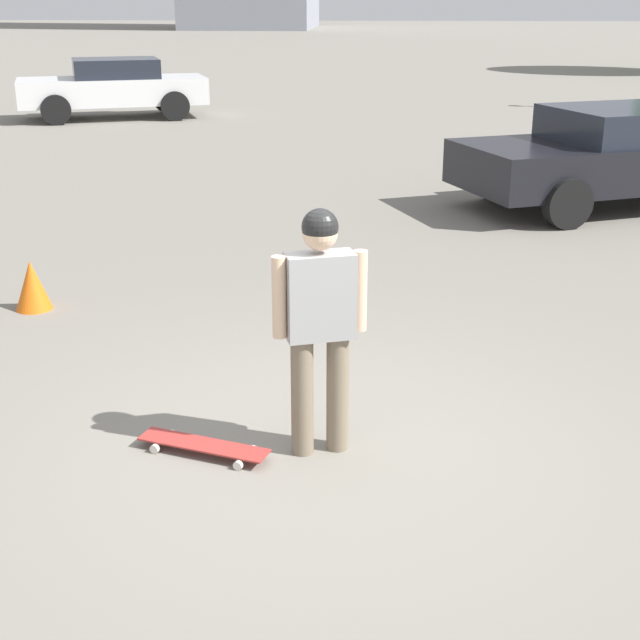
{
  "coord_description": "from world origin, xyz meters",
  "views": [
    {
      "loc": [
        -5.28,
        -0.36,
        2.86
      ],
      "look_at": [
        0.0,
        0.0,
        0.92
      ],
      "focal_mm": 50.0,
      "sensor_mm": 36.0,
      "label": 1
    }
  ],
  "objects_px": {
    "car_parked_far": "(114,87)",
    "traffic_cone": "(32,285)",
    "person": "(320,315)",
    "skateboard": "(204,445)",
    "car_parked_near": "(620,154)"
  },
  "relations": [
    {
      "from": "car_parked_far",
      "to": "person",
      "type": "bearing_deg",
      "value": 90.16
    },
    {
      "from": "car_parked_far",
      "to": "car_parked_near",
      "type": "bearing_deg",
      "value": 117.38
    },
    {
      "from": "car_parked_near",
      "to": "car_parked_far",
      "type": "relative_size",
      "value": 1.03
    },
    {
      "from": "skateboard",
      "to": "car_parked_far",
      "type": "xyz_separation_m",
      "value": [
        16.88,
        5.47,
        0.7
      ]
    },
    {
      "from": "skateboard",
      "to": "car_parked_near",
      "type": "height_order",
      "value": "car_parked_near"
    },
    {
      "from": "skateboard",
      "to": "car_parked_far",
      "type": "relative_size",
      "value": 0.19
    },
    {
      "from": "person",
      "to": "car_parked_near",
      "type": "height_order",
      "value": "person"
    },
    {
      "from": "person",
      "to": "car_parked_far",
      "type": "height_order",
      "value": "person"
    },
    {
      "from": "person",
      "to": "traffic_cone",
      "type": "xyz_separation_m",
      "value": [
        2.65,
        2.96,
        -0.72
      ]
    },
    {
      "from": "car_parked_far",
      "to": "traffic_cone",
      "type": "relative_size",
      "value": 9.96
    },
    {
      "from": "traffic_cone",
      "to": "car_parked_far",
      "type": "bearing_deg",
      "value": 13.07
    },
    {
      "from": "skateboard",
      "to": "traffic_cone",
      "type": "height_order",
      "value": "traffic_cone"
    },
    {
      "from": "person",
      "to": "car_parked_near",
      "type": "xyz_separation_m",
      "value": [
        7.66,
        -3.75,
        -0.22
      ]
    },
    {
      "from": "skateboard",
      "to": "traffic_cone",
      "type": "xyz_separation_m",
      "value": [
        2.76,
        2.19,
        0.18
      ]
    },
    {
      "from": "person",
      "to": "traffic_cone",
      "type": "distance_m",
      "value": 4.04
    }
  ]
}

